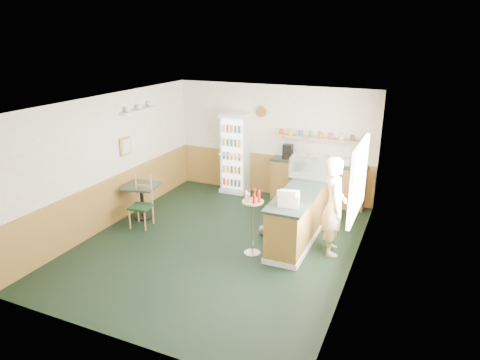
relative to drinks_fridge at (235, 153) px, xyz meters
The scene contains 13 objects.
ground 3.05m from the drinks_fridge, 71.95° to the right, with size 6.00×6.00×0.00m, color black.
room_envelope 2.18m from the drinks_fridge, 71.64° to the right, with size 5.04×6.02×2.72m.
service_counter 2.85m from the drinks_fridge, 36.62° to the right, with size 0.68×3.01×1.01m.
back_counter 2.13m from the drinks_fridge, ahead, with size 2.24×0.42×1.69m.
drinks_fridge is the anchor object (origin of this frame).
display_case 2.57m from the drinks_fridge, 28.56° to the right, with size 0.83×0.43×0.47m.
cash_register 3.51m from the drinks_fridge, 50.18° to the right, with size 0.36×0.38×0.21m, color beige.
shopkeeper 3.69m from the drinks_fridge, 37.08° to the right, with size 0.61×0.44×1.83m, color tan.
condiment_stand 3.32m from the drinks_fridge, 60.30° to the right, with size 0.39×0.39×1.21m.
newspaper_rack 2.53m from the drinks_fridge, 40.77° to the right, with size 0.09×0.43×0.69m.
cafe_table 2.66m from the drinks_fridge, 116.19° to the right, with size 0.83×0.83×0.76m.
cafe_chair 2.82m from the drinks_fridge, 109.27° to the right, with size 0.46×0.46×1.10m.
dog_doorstop 2.75m from the drinks_fridge, 53.18° to the right, with size 0.20×0.26×0.24m.
Camera 1 is at (3.36, -6.63, 3.85)m, focal length 32.00 mm.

